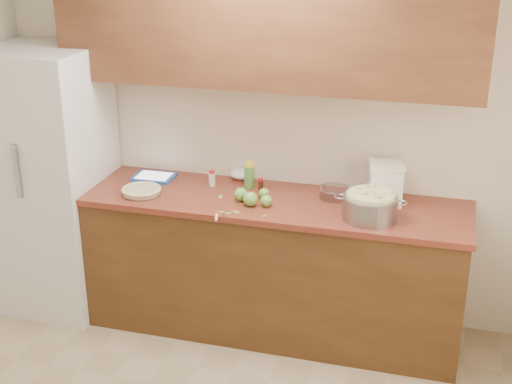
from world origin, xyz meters
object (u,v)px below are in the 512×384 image
(colander, at_px, (370,206))
(tablet, at_px, (154,177))
(flour_canister, at_px, (386,183))
(pie, at_px, (141,191))

(colander, distance_m, tablet, 1.51)
(flour_canister, xyz_separation_m, tablet, (-1.54, 0.01, -0.12))
(pie, relative_size, flour_canister, 1.02)
(pie, height_order, flour_canister, flour_canister)
(tablet, bearing_deg, colander, -11.77)
(flour_canister, bearing_deg, pie, -169.65)
(colander, xyz_separation_m, tablet, (-1.48, 0.28, -0.07))
(pie, bearing_deg, tablet, 97.42)
(pie, distance_m, colander, 1.45)
(flour_canister, bearing_deg, colander, -102.40)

